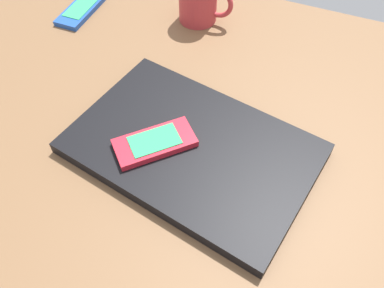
# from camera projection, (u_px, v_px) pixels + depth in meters

# --- Properties ---
(desk_surface) EXTENTS (1.20, 0.80, 0.03)m
(desk_surface) POSITION_uv_depth(u_px,v_px,m) (213.00, 148.00, 0.61)
(desk_surface) COLOR brown
(desk_surface) RESTS_ON ground
(laptop_closed) EXTENTS (0.37, 0.28, 0.02)m
(laptop_closed) POSITION_uv_depth(u_px,v_px,m) (192.00, 148.00, 0.58)
(laptop_closed) COLOR black
(laptop_closed) RESTS_ON desk_surface
(cell_phone_on_laptop) EXTENTS (0.11, 0.12, 0.01)m
(cell_phone_on_laptop) POSITION_uv_depth(u_px,v_px,m) (155.00, 143.00, 0.56)
(cell_phone_on_laptop) COLOR red
(cell_phone_on_laptop) RESTS_ON laptop_closed
(cell_phone_on_desk) EXTENTS (0.05, 0.12, 0.01)m
(cell_phone_on_desk) POSITION_uv_depth(u_px,v_px,m) (81.00, 10.00, 0.79)
(cell_phone_on_desk) COLOR #1E479E
(cell_phone_on_desk) RESTS_ON desk_surface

